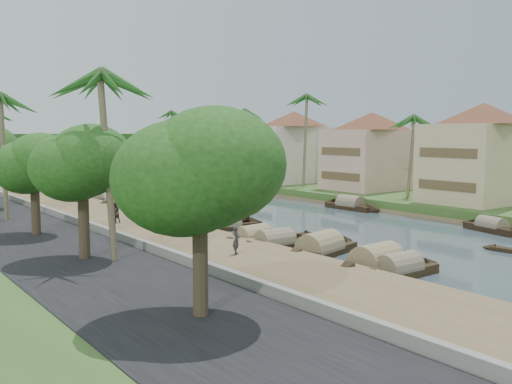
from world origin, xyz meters
TOP-DOWN VIEW (x-y plane):
  - ground at (0.00, 0.00)m, footprint 220.00×220.00m
  - left_bank at (-16.00, 20.00)m, footprint 10.00×180.00m
  - right_bank at (19.00, 20.00)m, footprint 16.00×180.00m
  - retaining_wall at (-20.20, 20.00)m, footprint 0.40×180.00m
  - far_right_fill at (56.00, 20.00)m, footprint 60.00×220.00m
  - treeline at (0.00, 100.00)m, footprint 120.00×14.00m
  - bridge at (0.00, 72.00)m, footprint 28.00×4.00m
  - building_near at (18.99, -2.00)m, footprint 14.85×14.85m
  - building_mid at (19.99, 14.00)m, footprint 14.11×14.11m
  - building_far at (18.99, 28.00)m, footprint 15.59×15.59m
  - building_distant at (19.99, 48.00)m, footprint 12.62×12.62m
  - sampan_0 at (-8.93, -14.20)m, footprint 7.55×1.76m
  - sampan_1 at (-9.02, -12.58)m, footprint 8.89×2.79m
  - sampan_2 at (-8.62, -7.20)m, footprint 9.50×4.22m
  - sampan_3 at (-9.74, -3.66)m, footprint 7.71×1.88m
  - sampan_4 at (-10.08, -1.48)m, footprint 7.73×2.56m
  - sampan_5 at (-8.20, 5.56)m, footprint 8.37×3.34m
  - sampan_6 at (-8.63, 6.05)m, footprint 8.56×2.95m
  - sampan_7 at (-8.87, 8.06)m, footprint 6.45×2.45m
  - sampan_8 at (-8.52, 11.21)m, footprint 7.33×3.49m
  - sampan_9 at (-8.78, 18.32)m, footprint 7.41×4.14m
  - sampan_10 at (-9.17, 20.29)m, footprint 6.44×1.91m
  - sampan_11 at (-9.05, 23.78)m, footprint 9.22×3.74m
  - sampan_12 at (-8.66, 26.97)m, footprint 8.45×5.24m
  - sampan_13 at (-9.85, 30.86)m, footprint 7.00×2.47m
  - sampan_14 at (9.36, -9.06)m, footprint 2.92×7.22m
  - sampan_15 at (10.23, 8.07)m, footprint 2.11×8.42m
  - sampan_16 at (9.79, 27.07)m, footprint 2.99×7.45m
  - canoe_1 at (-6.11, -1.39)m, footprint 5.17×1.66m
  - canoe_2 at (-10.08, 16.14)m, footprint 4.70×3.06m
  - palm_1 at (16.00, 4.86)m, footprint 3.20×3.20m
  - palm_2 at (15.00, 21.18)m, footprint 3.20×3.20m
  - palm_3 at (16.00, 37.30)m, footprint 3.20×3.20m
  - palm_4 at (-23.00, -6.06)m, footprint 3.20×3.20m
  - palm_5 at (-24.00, 12.99)m, footprint 3.20×3.20m
  - palm_7 at (14.00, 56.25)m, footprint 3.20×3.20m
  - tree_0 at (-24.00, -16.94)m, footprint 5.35×5.35m
  - tree_1 at (-24.00, -4.52)m, footprint 4.61×4.61m
  - tree_2 at (-24.00, 4.77)m, footprint 4.48×4.48m
  - tree_6 at (24.00, 29.05)m, footprint 4.64×4.64m
  - person_near at (-15.08, -6.47)m, footprint 0.75×0.78m
  - person_far at (-16.19, 9.73)m, footprint 0.96×0.80m

SIDE VIEW (x-z plane):
  - ground at x=0.00m, z-range 0.00..0.00m
  - canoe_2 at x=-10.08m, z-range -0.26..0.46m
  - canoe_1 at x=-6.11m, z-range -0.31..0.51m
  - left_bank at x=-16.00m, z-range 0.00..0.80m
  - sampan_7 at x=-8.87m, z-range -0.48..1.28m
  - sampan_14 at x=9.36m, z-range -0.49..1.30m
  - sampan_10 at x=-9.17m, z-range -0.50..1.31m
  - sampan_16 at x=9.79m, z-range -0.52..1.33m
  - sampan_9 at x=-8.78m, z-range -0.55..1.37m
  - sampan_13 at x=-9.85m, z-range -0.55..1.37m
  - sampan_0 at x=-8.93m, z-range -0.60..1.42m
  - sampan_12 at x=-8.66m, z-range -0.63..1.45m
  - sampan_3 at x=-9.74m, z-range -0.63..1.46m
  - sampan_4 at x=-10.08m, z-range -0.67..1.50m
  - sampan_8 at x=-8.52m, z-range -0.69..1.52m
  - sampan_15 at x=10.23m, z-range -0.70..1.54m
  - sampan_2 at x=-8.62m, z-range -0.79..1.63m
  - sampan_6 at x=-8.63m, z-range -0.81..1.66m
  - sampan_11 at x=-9.05m, z-range -0.85..1.69m
  - sampan_1 at x=-9.02m, z-range -0.85..1.70m
  - sampan_5 at x=-8.20m, z-range -0.86..1.70m
  - far_right_fill at x=56.00m, z-range 0.00..1.15m
  - right_bank at x=19.00m, z-range 0.00..1.20m
  - retaining_wall at x=-20.20m, z-range 0.80..1.90m
  - person_far at x=-16.19m, z-range 0.80..2.57m
  - person_near at x=-15.08m, z-range 0.80..2.60m
  - bridge at x=0.00m, z-range 0.52..2.92m
  - treeline at x=0.00m, z-range 0.00..8.00m
  - building_distant at x=19.99m, z-range 1.28..10.48m
  - tree_6 at x=24.00m, z-range 2.57..9.29m
  - building_mid at x=19.99m, z-range 1.28..10.98m
  - tree_2 at x=-24.00m, z-range 2.82..9.53m
  - building_near at x=18.99m, z-range 1.28..11.48m
  - building_far at x=18.99m, z-range 1.28..11.48m
  - tree_1 at x=-24.00m, z-range 3.01..10.20m
  - tree_0 at x=-24.00m, z-range 2.98..10.71m
  - palm_1 at x=16.00m, z-range 4.64..15.02m
  - palm_5 at x=-24.00m, z-range 5.31..16.68m
  - palm_4 at x=-23.00m, z-range 5.41..17.02m
  - palm_3 at x=16.00m, z-range 5.46..17.55m
  - palm_7 at x=14.00m, z-range 5.56..17.91m
  - palm_2 at x=15.00m, z-range 6.07..19.53m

